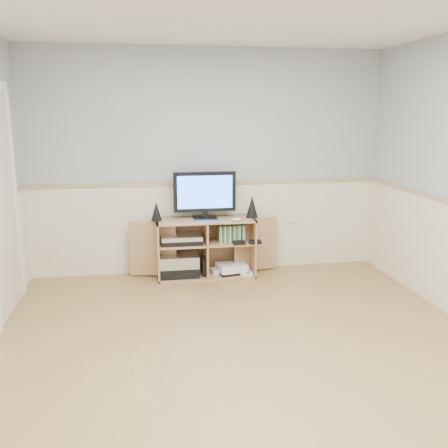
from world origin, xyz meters
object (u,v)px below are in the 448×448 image
(keyboard, at_px, (207,221))
(game_consoles, at_px, (230,269))
(media_cabinet, at_px, (205,246))
(monitor, at_px, (205,193))

(keyboard, distance_m, game_consoles, 0.66)
(media_cabinet, bearing_deg, monitor, -90.00)
(media_cabinet, xyz_separation_m, keyboard, (0.00, -0.19, 0.32))
(media_cabinet, distance_m, game_consoles, 0.39)
(game_consoles, bearing_deg, monitor, 167.73)
(keyboard, relative_size, game_consoles, 0.71)
(keyboard, xyz_separation_m, game_consoles, (0.28, 0.13, -0.59))
(monitor, bearing_deg, game_consoles, -12.27)
(media_cabinet, xyz_separation_m, game_consoles, (0.28, -0.06, -0.26))
(media_cabinet, distance_m, monitor, 0.60)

